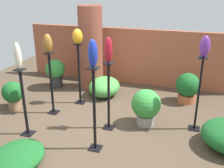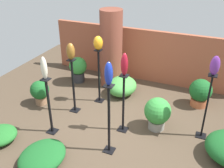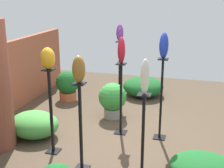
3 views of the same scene
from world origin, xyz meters
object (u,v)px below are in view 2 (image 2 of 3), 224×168
(pedestal_ruby, at_px, (123,106))
(pedestal_cobalt, at_px, (109,123))
(pedestal_violet, at_px, (206,110))
(art_vase_violet, at_px, (215,66))
(art_vase_amber, at_px, (98,43))
(potted_plant_mid_right, at_px, (40,91))
(art_vase_cobalt, at_px, (109,74))
(potted_plant_mid_left, at_px, (157,112))
(art_vase_ruby, at_px, (124,64))
(potted_plant_back_center, at_px, (78,68))
(pedestal_ivory, at_px, (50,109))
(pedestal_bronze, at_px, (73,88))
(potted_plant_front_left, at_px, (200,92))
(art_vase_bronze, at_px, (71,51))
(brick_pillar, at_px, (111,49))
(art_vase_ivory, at_px, (44,68))
(pedestal_amber, at_px, (99,78))

(pedestal_ruby, height_order, pedestal_cobalt, pedestal_cobalt)
(pedestal_violet, relative_size, art_vase_violet, 3.78)
(art_vase_amber, xyz_separation_m, potted_plant_mid_right, (-1.25, -0.67, -1.16))
(art_vase_cobalt, xyz_separation_m, potted_plant_mid_left, (0.63, 1.02, -1.21))
(art_vase_ruby, height_order, potted_plant_back_center, art_vase_ruby)
(pedestal_ivory, bearing_deg, pedestal_violet, 20.42)
(art_vase_violet, xyz_separation_m, potted_plant_mid_left, (-0.90, -0.10, -1.16))
(pedestal_bronze, relative_size, potted_plant_front_left, 1.88)
(pedestal_ruby, distance_m, pedestal_bronze, 1.31)
(pedestal_bronze, height_order, art_vase_bronze, art_vase_bronze)
(brick_pillar, xyz_separation_m, pedestal_ruby, (1.03, -1.79, -0.44))
(pedestal_cobalt, distance_m, potted_plant_front_left, 2.67)
(art_vase_violet, relative_size, potted_plant_mid_left, 0.52)
(pedestal_cobalt, xyz_separation_m, potted_plant_mid_left, (0.63, 1.02, -0.25))
(brick_pillar, bearing_deg, art_vase_amber, -84.59)
(pedestal_cobalt, relative_size, pedestal_violet, 1.01)
(brick_pillar, xyz_separation_m, art_vase_bronze, (-0.25, -1.55, 0.44))
(potted_plant_mid_left, bearing_deg, pedestal_cobalt, -121.81)
(art_vase_bronze, distance_m, potted_plant_mid_left, 2.19)
(brick_pillar, relative_size, pedestal_ivory, 1.68)
(pedestal_cobalt, xyz_separation_m, pedestal_violet, (1.54, 1.12, -0.01))
(pedestal_ivory, distance_m, art_vase_amber, 1.80)
(pedestal_bronze, distance_m, pedestal_violet, 2.82)
(art_vase_ruby, bearing_deg, brick_pillar, 120.03)
(potted_plant_mid_left, bearing_deg, potted_plant_mid_right, -176.86)
(brick_pillar, relative_size, pedestal_bronze, 1.60)
(potted_plant_mid_right, bearing_deg, pedestal_ruby, -4.56)
(art_vase_bronze, bearing_deg, pedestal_bronze, 172.87)
(pedestal_bronze, height_order, art_vase_ivory, art_vase_ivory)
(pedestal_ivory, relative_size, art_vase_amber, 3.80)
(brick_pillar, xyz_separation_m, potted_plant_front_left, (2.37, -0.19, -0.66))
(pedestal_cobalt, relative_size, art_vase_amber, 4.33)
(brick_pillar, distance_m, pedestal_ivory, 2.48)
(potted_plant_front_left, bearing_deg, pedestal_amber, -161.79)
(brick_pillar, relative_size, pedestal_cobalt, 1.47)
(art_vase_amber, relative_size, art_vase_bronze, 0.88)
(brick_pillar, xyz_separation_m, art_vase_ruby, (1.03, -1.79, 0.46))
(potted_plant_mid_left, height_order, potted_plant_mid_right, potted_plant_mid_left)
(art_vase_violet, bearing_deg, potted_plant_mid_left, -173.86)
(art_vase_bronze, relative_size, art_vase_cobalt, 0.88)
(art_vase_bronze, bearing_deg, art_vase_ivory, -92.33)
(art_vase_ruby, bearing_deg, pedestal_violet, 15.60)
(art_vase_ruby, bearing_deg, pedestal_ivory, -154.35)
(art_vase_amber, xyz_separation_m, art_vase_cobalt, (0.94, -1.54, 0.10))
(brick_pillar, height_order, potted_plant_mid_right, brick_pillar)
(pedestal_bronze, relative_size, pedestal_cobalt, 0.92)
(art_vase_amber, height_order, art_vase_cobalt, art_vase_cobalt)
(pedestal_cobalt, xyz_separation_m, art_vase_bronze, (-1.28, 0.93, 0.82))
(art_vase_ruby, distance_m, potted_plant_mid_right, 2.48)
(pedestal_ruby, distance_m, pedestal_amber, 1.27)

